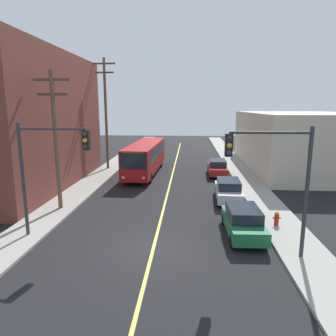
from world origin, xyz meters
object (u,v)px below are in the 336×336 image
at_px(parked_car_green, 243,221).
at_px(utility_pole_mid, 106,110).
at_px(traffic_signal_right_corner, 273,168).
at_px(fire_hydrant, 277,218).
at_px(city_bus, 146,156).
at_px(utility_pole_near, 55,134).
at_px(traffic_signal_left_corner, 50,159).
at_px(parked_car_silver, 228,190).
at_px(parked_car_red, 217,167).

distance_m(parked_car_green, utility_pole_mid, 21.84).
xyz_separation_m(traffic_signal_right_corner, fire_hydrant, (1.44, 3.80, -3.72)).
height_order(utility_pole_mid, traffic_signal_right_corner, utility_pole_mid).
height_order(city_bus, utility_pole_near, utility_pole_near).
distance_m(city_bus, parked_car_green, 17.29).
xyz_separation_m(city_bus, traffic_signal_left_corner, (-2.57, -16.51, 2.49)).
bearing_deg(utility_pole_mid, city_bus, -21.06).
distance_m(parked_car_green, fire_hydrant, 2.52).
relative_size(parked_car_green, fire_hydrant, 5.30).
height_order(parked_car_silver, traffic_signal_right_corner, traffic_signal_right_corner).
bearing_deg(parked_car_red, fire_hydrant, -80.66).
bearing_deg(fire_hydrant, traffic_signal_right_corner, -110.72).
height_order(city_bus, parked_car_red, city_bus).
height_order(parked_car_green, utility_pole_near, utility_pole_near).
height_order(city_bus, parked_car_silver, city_bus).
distance_m(parked_car_red, traffic_signal_right_corner, 17.83).
relative_size(parked_car_green, utility_pole_mid, 0.38).
relative_size(traffic_signal_left_corner, fire_hydrant, 7.14).
bearing_deg(utility_pole_mid, traffic_signal_right_corner, -57.14).
relative_size(parked_car_silver, traffic_signal_right_corner, 0.74).
bearing_deg(city_bus, traffic_signal_left_corner, -98.84).
bearing_deg(parked_car_green, traffic_signal_right_corner, -74.19).
distance_m(utility_pole_mid, traffic_signal_right_corner, 23.67).
bearing_deg(parked_car_red, utility_pole_near, -135.39).
height_order(parked_car_red, utility_pole_near, utility_pole_near).
xyz_separation_m(parked_car_green, utility_pole_near, (-11.72, 3.50, 4.32)).
distance_m(city_bus, traffic_signal_right_corner, 20.00).
distance_m(parked_car_green, parked_car_silver, 6.34).
bearing_deg(traffic_signal_right_corner, utility_pole_mid, 122.86).
xyz_separation_m(parked_car_silver, fire_hydrant, (2.18, -5.05, -0.26)).
relative_size(city_bus, traffic_signal_left_corner, 2.04).
xyz_separation_m(city_bus, traffic_signal_right_corner, (8.26, -18.04, 2.49)).
bearing_deg(utility_pole_near, parked_car_red, 44.61).
bearing_deg(traffic_signal_left_corner, city_bus, 81.16).
xyz_separation_m(utility_pole_near, traffic_signal_left_corner, (1.61, -4.47, -0.86)).
xyz_separation_m(parked_car_silver, traffic_signal_right_corner, (0.74, -8.86, 3.46)).
xyz_separation_m(parked_car_silver, utility_pole_near, (-11.69, -2.85, 4.32)).
relative_size(parked_car_silver, parked_car_red, 1.01).
height_order(utility_pole_near, fire_hydrant, utility_pole_near).
xyz_separation_m(utility_pole_mid, traffic_signal_left_corner, (1.96, -18.25, -2.29)).
xyz_separation_m(parked_car_red, utility_pole_mid, (-11.97, 2.32, 5.75)).
height_order(parked_car_silver, parked_car_red, same).
bearing_deg(city_bus, traffic_signal_right_corner, -65.42).
distance_m(parked_car_silver, fire_hydrant, 5.51).
height_order(parked_car_green, parked_car_silver, same).
bearing_deg(traffic_signal_left_corner, fire_hydrant, 10.47).
xyz_separation_m(parked_car_green, fire_hydrant, (2.15, 1.29, -0.26)).
bearing_deg(parked_car_green, parked_car_silver, 90.27).
bearing_deg(utility_pole_mid, parked_car_silver, -42.23).
height_order(city_bus, traffic_signal_right_corner, traffic_signal_right_corner).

